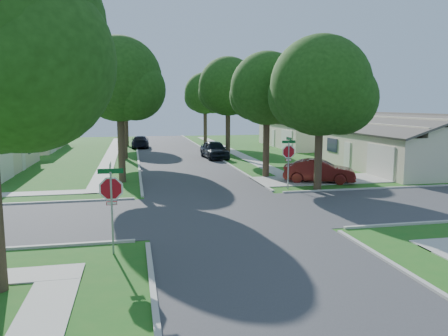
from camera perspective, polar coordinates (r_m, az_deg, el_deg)
ground at (r=19.78m, az=0.14°, el=-5.79°), size 100.00×100.00×0.00m
road_ns at (r=19.78m, az=0.14°, el=-5.78°), size 7.00×100.00×0.02m
sidewalk_ne at (r=46.14m, az=0.88°, el=2.28°), size 1.20×40.00×0.04m
sidewalk_nw at (r=45.08m, az=-14.44°, el=1.88°), size 1.20×40.00×0.04m
driveway at (r=28.86m, az=12.68°, el=-1.49°), size 8.80×3.60×0.05m
stop_sign_sw at (r=14.36m, az=-14.51°, el=-3.11°), size 1.05×0.80×2.98m
stop_sign_ne at (r=25.17m, az=8.43°, el=1.84°), size 1.05×0.80×2.98m
tree_e_near at (r=29.13m, az=5.72°, el=9.86°), size 4.97×4.80×8.28m
tree_e_mid at (r=40.75m, az=0.59°, el=10.27°), size 5.59×5.40×9.21m
tree_e_far at (r=53.51m, az=-2.44°, el=9.48°), size 5.17×5.00×8.72m
tree_w_near at (r=27.82m, az=-13.40°, el=10.73°), size 5.38×5.20×8.97m
tree_w_mid at (r=39.82m, az=-12.96°, el=10.45°), size 5.80×5.60×9.56m
tree_w_far at (r=52.79m, az=-12.68°, el=8.79°), size 4.76×4.60×8.04m
tree_ne_corner at (r=25.21m, az=12.59°, el=9.85°), size 5.80×5.60×8.66m
house_ne_near at (r=35.99m, az=21.98°, el=2.40°), size 8.42×13.60×4.23m
house_ne_far at (r=51.88m, az=10.90°, el=4.45°), size 8.42×13.60×4.23m
house_nw_far at (r=52.28m, az=-25.12°, el=3.85°), size 8.42×13.60×4.23m
car_driveway at (r=27.82m, az=12.31°, el=-0.38°), size 4.62×3.19×1.44m
car_curb_east at (r=39.46m, az=-1.26°, el=2.42°), size 2.22×4.87×1.62m
car_curb_west at (r=50.35m, az=-10.89°, el=3.39°), size 2.01×4.75×1.37m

